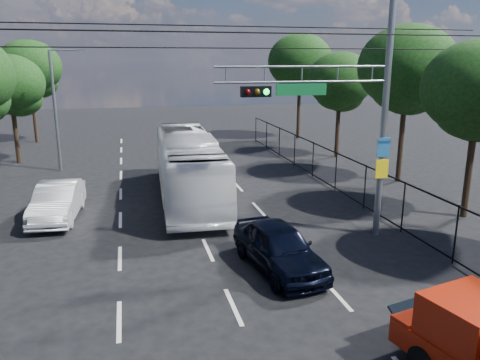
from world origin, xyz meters
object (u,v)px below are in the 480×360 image
object	(u,v)px
signal_mast	(355,96)
white_van	(58,201)
white_bus	(188,166)
navy_hatchback	(279,247)

from	to	relation	value
signal_mast	white_van	world-z (taller)	signal_mast
white_bus	white_van	world-z (taller)	white_bus
signal_mast	white_bus	bearing A→B (deg)	127.78
signal_mast	white_van	distance (m)	12.63
navy_hatchback	white_van	xyz separation A→B (m)	(-7.43, 6.84, 0.01)
navy_hatchback	white_van	distance (m)	10.09
signal_mast	white_bus	world-z (taller)	signal_mast
signal_mast	white_van	size ratio (longest dim) A/B	2.09
signal_mast	navy_hatchback	bearing A→B (deg)	-148.83
white_van	white_bus	bearing A→B (deg)	21.33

